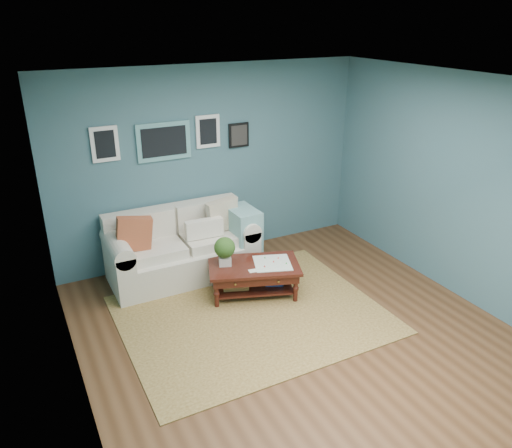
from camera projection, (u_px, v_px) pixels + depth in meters
room_shell at (305, 225)px, 4.94m from camera, size 5.00×5.02×2.70m
area_rug at (252, 314)px, 5.90m from camera, size 2.96×2.37×0.01m
loveseat at (187, 246)px, 6.68m from camera, size 1.97×0.90×1.01m
coffee_table at (249, 270)px, 6.21m from camera, size 1.27×0.99×0.78m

